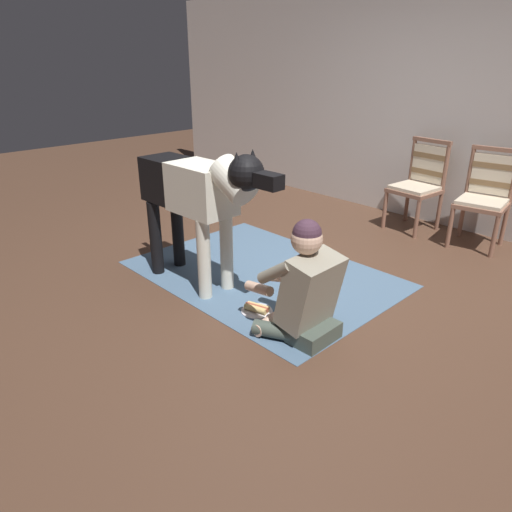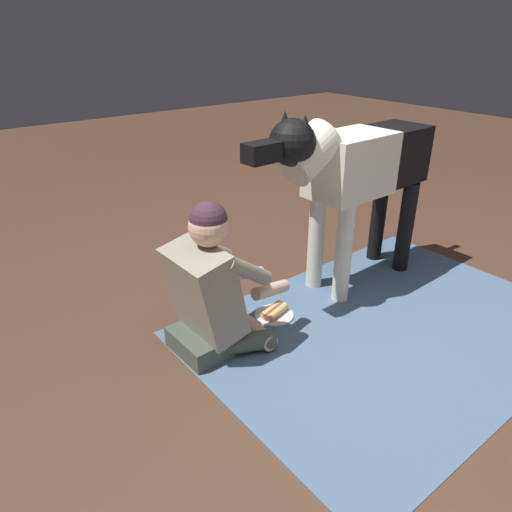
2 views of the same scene
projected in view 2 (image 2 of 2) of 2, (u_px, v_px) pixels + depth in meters
ground_plane at (357, 347)px, 2.64m from camera, size 15.66×15.66×0.00m
area_rug at (387, 327)px, 2.82m from camera, size 2.26×1.62×0.01m
person_sitting_on_floor at (212, 291)px, 2.51m from camera, size 0.67×0.58×0.86m
large_dog at (356, 171)px, 2.95m from camera, size 1.64×0.36×1.22m
hot_dog_on_plate at (274, 313)px, 2.92m from camera, size 0.24×0.24×0.06m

